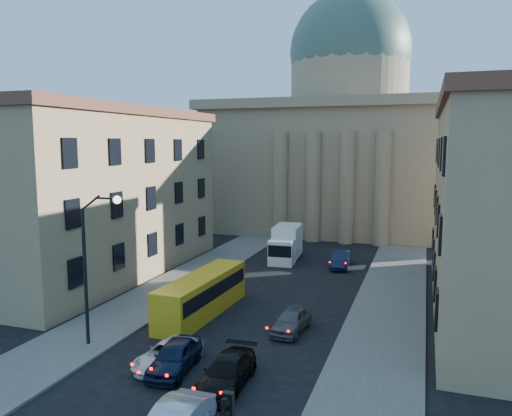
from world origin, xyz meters
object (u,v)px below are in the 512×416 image
at_px(car_left_near, 175,356).
at_px(city_bus, 202,293).
at_px(street_lamp, 92,257).
at_px(box_truck, 286,244).

xyz_separation_m(car_left_near, city_bus, (-2.27, 8.22, 0.71)).
distance_m(street_lamp, box_truck, 25.00).
relative_size(street_lamp, city_bus, 0.90).
xyz_separation_m(street_lamp, box_truck, (4.60, 24.29, -3.70)).
relative_size(car_left_near, city_bus, 0.46).
distance_m(street_lamp, car_left_near, 7.40).
relative_size(street_lamp, car_left_near, 1.97).
height_order(street_lamp, box_truck, street_lamp).
bearing_deg(box_truck, car_left_near, -91.95).
height_order(car_left_near, box_truck, box_truck).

